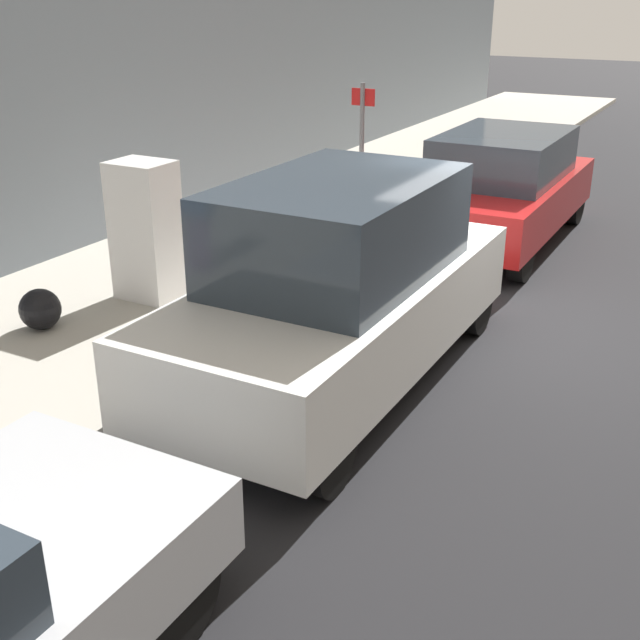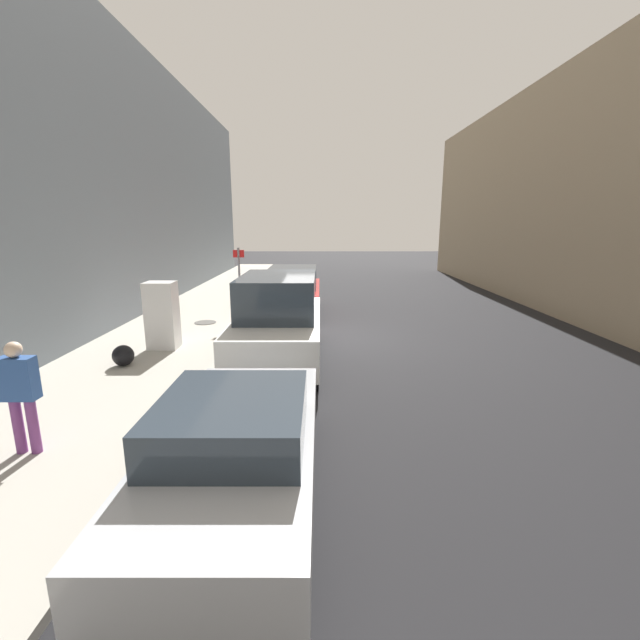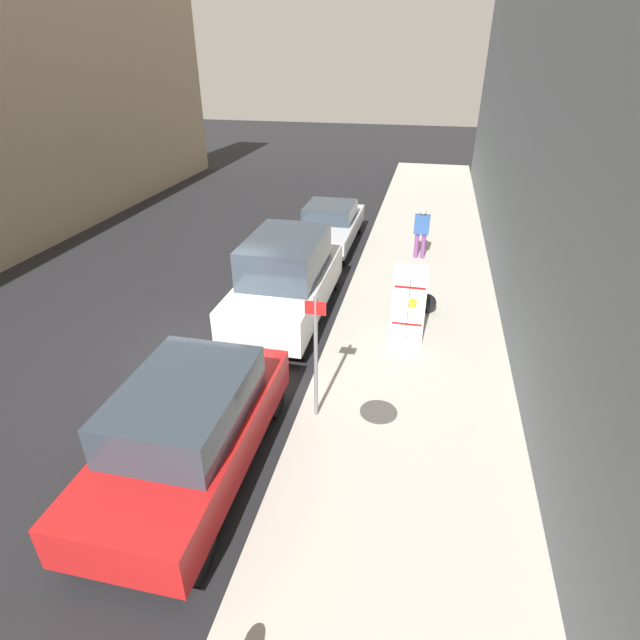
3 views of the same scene
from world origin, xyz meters
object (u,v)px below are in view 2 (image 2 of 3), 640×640
object	(u,v)px
parked_van_white	(280,320)
street_sign_post	(241,280)
pedestrian_walking_far	(21,390)
fire_hydrant	(258,288)
parked_suv_red	(294,290)
discarded_refrigerator	(163,315)
parked_sedan_silver	(238,444)
trash_bag	(124,355)

from	to	relation	value
parked_van_white	street_sign_post	bearing A→B (deg)	112.92
pedestrian_walking_far	parked_van_white	bearing A→B (deg)	-146.13
fire_hydrant	parked_suv_red	world-z (taller)	parked_suv_red
parked_van_white	parked_suv_red	bearing A→B (deg)	90.00
discarded_refrigerator	parked_van_white	xyz separation A→B (m)	(3.09, -0.72, 0.04)
parked_sedan_silver	trash_bag	bearing A→B (deg)	126.88
fire_hydrant	parked_suv_red	bearing A→B (deg)	-59.73
discarded_refrigerator	pedestrian_walking_far	distance (m)	5.26
fire_hydrant	parked_sedan_silver	xyz separation A→B (m)	(1.79, -14.08, 0.21)
fire_hydrant	parked_sedan_silver	size ratio (longest dim) A/B	0.18
street_sign_post	parked_van_white	size ratio (longest dim) A/B	0.50
street_sign_post	fire_hydrant	size ratio (longest dim) A/B	3.11
parked_sedan_silver	parked_suv_red	bearing A→B (deg)	90.00
fire_hydrant	pedestrian_walking_far	bearing A→B (deg)	-95.92
trash_bag	parked_van_white	xyz separation A→B (m)	(3.52, 0.73, 0.67)
pedestrian_walking_far	parked_sedan_silver	distance (m)	3.30
parked_van_white	parked_suv_red	world-z (taller)	parked_van_white
street_sign_post	parked_suv_red	size ratio (longest dim) A/B	0.53
street_sign_post	fire_hydrant	world-z (taller)	street_sign_post
trash_bag	parked_van_white	world-z (taller)	parked_van_white
parked_sedan_silver	parked_suv_red	distance (m)	11.00
discarded_refrigerator	fire_hydrant	bearing A→B (deg)	80.71
trash_bag	parked_sedan_silver	distance (m)	5.87
discarded_refrigerator	parked_van_white	distance (m)	3.18
trash_bag	parked_sedan_silver	size ratio (longest dim) A/B	0.11
fire_hydrant	pedestrian_walking_far	distance (m)	13.28
trash_bag	parked_suv_red	distance (m)	7.25
pedestrian_walking_far	parked_van_white	distance (m)	5.54
street_sign_post	parked_sedan_silver	bearing A→B (deg)	-79.95
discarded_refrigerator	street_sign_post	xyz separation A→B (m)	(1.44, 3.20, 0.50)
street_sign_post	parked_suv_red	xyz separation A→B (m)	(1.65, 1.67, -0.59)
discarded_refrigerator	parked_van_white	bearing A→B (deg)	-13.03
fire_hydrant	parked_suv_red	xyz separation A→B (m)	(1.79, -3.07, 0.37)
fire_hydrant	parked_sedan_silver	distance (m)	14.19
pedestrian_walking_far	parked_suv_red	distance (m)	10.61
parked_suv_red	pedestrian_walking_far	bearing A→B (deg)	-107.35
parked_sedan_silver	parked_suv_red	size ratio (longest dim) A/B	0.97
trash_bag	parked_van_white	distance (m)	3.66
street_sign_post	trash_bag	xyz separation A→B (m)	(-1.86, -4.64, -1.12)
trash_bag	parked_suv_red	world-z (taller)	parked_suv_red
parked_van_white	pedestrian_walking_far	bearing A→B (deg)	-124.85
parked_sedan_silver	parked_suv_red	xyz separation A→B (m)	(-0.00, 11.00, 0.16)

